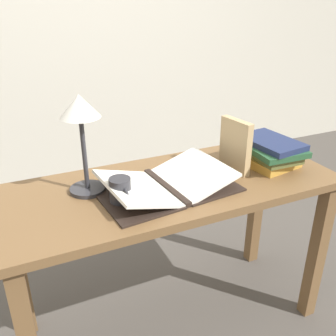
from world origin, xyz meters
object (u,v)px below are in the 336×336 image
Objects in this scene: book_stack_tall at (270,152)px; book_standing_upright at (235,146)px; coffee_mug at (120,191)px; reading_lamp at (81,121)px; open_book at (166,184)px.

book_standing_upright is at bearing 174.89° from book_stack_tall.
reading_lamp is at bearing 121.99° from coffee_mug.
book_stack_tall is 0.19m from book_standing_upright.
reading_lamp reaches higher than book_stack_tall.
open_book is 1.89× the size of book_stack_tall.
book_stack_tall is at bearing 4.14° from coffee_mug.
book_standing_upright reaches higher than book_stack_tall.
reading_lamp is at bearing 152.77° from open_book.
book_stack_tall is 0.73m from coffee_mug.
book_stack_tall is 1.30× the size of book_standing_upright.
book_stack_tall is at bearing -3.16° from open_book.
coffee_mug is (-0.73, -0.05, -0.01)m from book_stack_tall.
book_standing_upright is (0.35, 0.04, 0.09)m from open_book.
book_standing_upright reaches higher than open_book.
book_standing_upright is 0.67m from reading_lamp.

